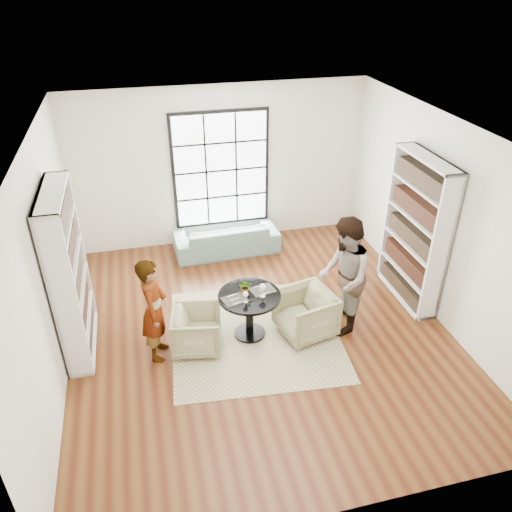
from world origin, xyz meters
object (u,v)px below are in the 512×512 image
object	(u,v)px
person_left	(154,310)
person_right	(344,277)
pedestal_table	(249,306)
wine_glass_right	(263,287)
sofa	(226,238)
armchair_right	(305,313)
armchair_left	(197,330)
flower_centerpiece	(245,287)
wine_glass_left	(246,295)

from	to	relation	value
person_left	person_right	bearing A→B (deg)	-78.26
pedestal_table	wine_glass_right	size ratio (longest dim) A/B	4.22
sofa	person_left	distance (m)	3.05
armchair_right	wine_glass_right	size ratio (longest dim) A/B	3.61
armchair_left	person_left	xyz separation A→B (m)	(-0.55, 0.00, 0.46)
armchair_right	person_right	size ratio (longest dim) A/B	0.42
armchair_left	flower_centerpiece	size ratio (longest dim) A/B	3.36
armchair_left	armchair_right	bearing A→B (deg)	-81.45
person_right	pedestal_table	bearing A→B (deg)	-79.33
armchair_left	person_right	bearing A→B (deg)	-81.00
person_left	flower_centerpiece	world-z (taller)	person_left
armchair_left	person_right	size ratio (longest dim) A/B	0.38
person_right	wine_glass_left	bearing A→B (deg)	-72.88
armchair_left	wine_glass_left	distance (m)	0.88
armchair_left	wine_glass_right	bearing A→B (deg)	-78.69
sofa	person_right	world-z (taller)	person_right
person_left	wine_glass_left	size ratio (longest dim) A/B	9.04
sofa	pedestal_table	bearing A→B (deg)	84.61
wine_glass_left	pedestal_table	bearing A→B (deg)	59.63
person_left	person_right	size ratio (longest dim) A/B	0.85
person_right	person_left	bearing A→B (deg)	-74.14
armchair_left	armchair_right	xyz separation A→B (m)	(1.59, -0.05, 0.04)
pedestal_table	armchair_left	distance (m)	0.82
wine_glass_right	flower_centerpiece	xyz separation A→B (m)	(-0.21, 0.15, -0.05)
person_left	flower_centerpiece	distance (m)	1.31
pedestal_table	flower_centerpiece	world-z (taller)	flower_centerpiece
armchair_right	armchair_left	bearing A→B (deg)	-104.41
person_left	armchair_right	bearing A→B (deg)	-78.52
armchair_right	wine_glass_right	xyz separation A→B (m)	(-0.64, 0.07, 0.52)
armchair_right	person_left	size ratio (longest dim) A/B	0.50
wine_glass_right	pedestal_table	bearing A→B (deg)	154.38
person_left	person_right	world-z (taller)	person_right
armchair_left	person_right	xyz separation A→B (m)	(2.14, -0.05, 0.59)
sofa	person_left	xyz separation A→B (m)	(-1.48, -2.62, 0.49)
armchair_left	wine_glass_right	xyz separation A→B (m)	(0.96, 0.02, 0.56)
flower_centerpiece	person_left	bearing A→B (deg)	-172.51
pedestal_table	person_right	size ratio (longest dim) A/B	0.50
person_left	wine_glass_right	distance (m)	1.51
armchair_left	flower_centerpiece	world-z (taller)	flower_centerpiece
sofa	person_right	bearing A→B (deg)	112.34
wine_glass_right	flower_centerpiece	distance (m)	0.27
sofa	wine_glass_right	world-z (taller)	wine_glass_right
flower_centerpiece	wine_glass_left	bearing A→B (deg)	-102.50
armchair_left	flower_centerpiece	xyz separation A→B (m)	(0.75, 0.17, 0.51)
wine_glass_left	wine_glass_right	distance (m)	0.27
wine_glass_left	sofa	bearing A→B (deg)	85.02
wine_glass_left	flower_centerpiece	size ratio (longest dim) A/B	0.83
pedestal_table	wine_glass_left	size ratio (longest dim) A/B	5.29
sofa	flower_centerpiece	xyz separation A→B (m)	(-0.18, -2.45, 0.54)
sofa	armchair_right	size ratio (longest dim) A/B	2.52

